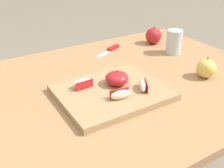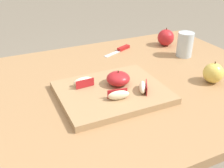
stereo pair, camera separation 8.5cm
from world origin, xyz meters
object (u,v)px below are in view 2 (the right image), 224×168
Objects in this scene: cutting_board at (112,92)px; apple_wedge_back at (143,87)px; apple_wedge_near_knife at (84,82)px; whole_apple_crimson at (166,38)px; apple_half_skin_up at (118,78)px; drinking_glass_water at (185,45)px; paring_knife at (122,49)px; apple_wedge_right at (118,95)px; whole_apple_golden at (213,73)px.

apple_wedge_back reaches higher than cutting_board.
apple_wedge_near_knife is 0.78× the size of whole_apple_crimson.
apple_wedge_near_knife is (-0.11, 0.04, -0.01)m from apple_half_skin_up.
drinking_glass_water is (0.34, 0.22, 0.02)m from apple_wedge_back.
paring_knife is 1.79× the size of whole_apple_crimson.
apple_wedge_back is (0.09, 0.01, 0.00)m from apple_wedge_right.
cutting_board is at bearing -121.19° from paring_knife.
whole_apple_golden is 0.25m from drinking_glass_water.
whole_apple_golden is (0.15, -0.42, 0.03)m from paring_knife.
apple_wedge_back is 0.28m from whole_apple_golden.
whole_apple_golden is (0.28, -0.02, -0.00)m from apple_wedge_back.
whole_apple_golden is (0.44, -0.13, -0.00)m from apple_wedge_near_knife.
whole_apple_golden is (0.37, -0.00, -0.00)m from apple_wedge_right.
whole_apple_crimson reaches higher than apple_half_skin_up.
apple_wedge_right is 0.47m from paring_knife.
whole_apple_crimson is 0.82× the size of drinking_glass_water.
apple_wedge_right is at bearing -115.57° from apple_half_skin_up.
apple_wedge_near_knife is 0.14m from apple_wedge_right.
apple_half_skin_up is at bearing 124.32° from apple_wedge_back.
apple_wedge_near_knife is at bearing 145.07° from apple_wedge_back.
apple_half_skin_up is at bearing -143.39° from whole_apple_crimson.
cutting_board is at bearing -144.90° from apple_half_skin_up.
apple_wedge_right is at bearing -151.57° from drinking_glass_water.
apple_wedge_back is (0.16, -0.11, 0.00)m from apple_wedge_near_knife.
apple_wedge_right and apple_wedge_back have the same top height.
paring_knife is 0.44m from whole_apple_golden.
whole_apple_golden reaches higher than paring_knife.
cutting_board is 4.30× the size of whole_apple_golden.
apple_wedge_right is 0.09m from apple_wedge_back.
whole_apple_crimson is 1.09× the size of whole_apple_golden.
whole_apple_golden reaches higher than apple_wedge_near_knife.
paring_knife is at bearing 58.81° from cutting_board.
apple_half_skin_up reaches higher than apple_wedge_near_knife.
drinking_glass_water is (0.07, 0.24, 0.02)m from whole_apple_golden.
whole_apple_crimson is (0.43, 0.32, 0.03)m from cutting_board.
apple_wedge_near_knife is at bearing 161.37° from apple_half_skin_up.
apple_wedge_back is 0.41m from drinking_glass_water.
drinking_glass_water is at bearing -91.58° from whole_apple_crimson.
apple_wedge_near_knife is 0.52m from drinking_glass_water.
apple_wedge_near_knife is 0.85× the size of whole_apple_golden.
whole_apple_crimson is at bearing -7.83° from paring_knife.
apple_wedge_near_knife is 0.64× the size of drinking_glass_water.
apple_wedge_near_knife is (-0.07, 0.06, 0.03)m from cutting_board.
apple_wedge_back is (0.08, -0.05, 0.03)m from cutting_board.
cutting_board is 0.05m from apple_half_skin_up.
apple_half_skin_up reaches higher than cutting_board.
apple_wedge_back is at bearing 6.82° from apple_wedge_right.
cutting_board is at bearing 169.52° from whole_apple_golden.
apple_half_skin_up is at bearing 164.57° from whole_apple_golden.
whole_apple_crimson reaches higher than cutting_board.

